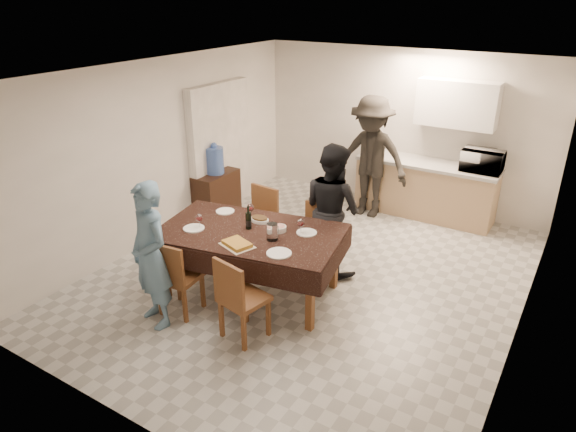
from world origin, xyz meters
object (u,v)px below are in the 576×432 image
at_px(water_pitcher, 272,232).
at_px(water_jug, 215,160).
at_px(person_far, 332,209).
at_px(console, 217,194).
at_px(wine_bottle, 248,218).
at_px(savoury_tart, 237,244).
at_px(person_near, 151,256).
at_px(person_kitchen, 370,157).
at_px(dining_table, 250,234).
at_px(microwave, 483,161).

bearing_deg(water_pitcher, water_jug, 142.52).
bearing_deg(person_far, water_pitcher, 100.63).
height_order(console, water_jug, water_jug).
distance_m(wine_bottle, savoury_tart, 0.47).
bearing_deg(person_near, wine_bottle, 83.25).
distance_m(wine_bottle, person_far, 1.17).
relative_size(console, water_pitcher, 4.04).
relative_size(console, person_kitchen, 0.41).
height_order(wine_bottle, person_near, person_near).
xyz_separation_m(water_pitcher, person_kitchen, (-0.11, 3.03, 0.05)).
xyz_separation_m(console, savoury_tart, (1.94, -2.01, 0.49)).
xyz_separation_m(dining_table, person_near, (-0.55, -1.05, 0.03)).
bearing_deg(savoury_tart, dining_table, 104.74).
bearing_deg(person_far, savoury_tart, 93.46).
xyz_separation_m(wine_bottle, person_kitchen, (0.29, 2.93, 0.00)).
relative_size(dining_table, wine_bottle, 8.19).
relative_size(water_jug, microwave, 0.72).
bearing_deg(microwave, water_pitcher, 66.56).
distance_m(wine_bottle, person_near, 1.22).
bearing_deg(wine_bottle, water_pitcher, -14.04).
distance_m(microwave, person_kitchen, 1.68).
height_order(console, person_kitchen, person_kitchen).
height_order(water_jug, person_far, person_far).
height_order(console, microwave, microwave).
height_order(savoury_tart, person_near, person_near).
height_order(dining_table, person_far, person_far).
relative_size(dining_table, person_kitchen, 1.19).
bearing_deg(person_far, dining_table, 83.29).
relative_size(console, person_near, 0.48).
bearing_deg(wine_bottle, console, 138.58).
distance_m(dining_table, console, 2.50).
bearing_deg(microwave, savoury_tart, 65.22).
height_order(dining_table, microwave, microwave).
bearing_deg(person_far, water_jug, 7.30).
bearing_deg(savoury_tart, person_far, 72.53).
distance_m(dining_table, savoury_tart, 0.40).
xyz_separation_m(wine_bottle, microwave, (1.91, 3.38, 0.09)).
bearing_deg(person_near, water_jug, 133.41).
bearing_deg(console, savoury_tart, -46.00).
distance_m(wine_bottle, water_pitcher, 0.41).
distance_m(person_near, person_far, 2.37).
bearing_deg(wine_bottle, dining_table, -45.00).
distance_m(wine_bottle, person_kitchen, 2.94).
distance_m(console, water_jug, 0.58).
bearing_deg(console, person_kitchen, 33.00).
height_order(person_near, person_far, person_far).
relative_size(water_jug, water_pitcher, 2.17).
bearing_deg(person_near, console, 133.41).
bearing_deg(wine_bottle, person_kitchen, 84.36).
relative_size(person_near, person_kitchen, 0.85).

